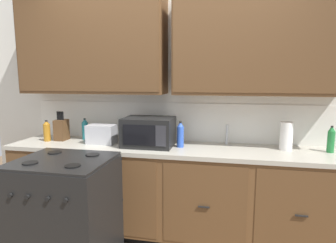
{
  "coord_description": "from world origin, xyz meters",
  "views": [
    {
      "loc": [
        0.56,
        -2.34,
        1.58
      ],
      "look_at": [
        0.02,
        0.27,
        1.18
      ],
      "focal_mm": 30.36,
      "sensor_mm": 36.0,
      "label": 1
    }
  ],
  "objects_px": {
    "bottle_blue": "(180,135)",
    "paper_towel_roll": "(286,136)",
    "bottle_teal": "(85,129)",
    "stove_range": "(66,214)",
    "bottle_amber": "(47,131)",
    "microwave": "(149,132)",
    "knife_block": "(61,129)",
    "bottle_green": "(331,139)",
    "toaster": "(102,134)"
  },
  "relations": [
    {
      "from": "paper_towel_roll",
      "to": "bottle_blue",
      "type": "distance_m",
      "value": 0.98
    },
    {
      "from": "microwave",
      "to": "bottle_green",
      "type": "distance_m",
      "value": 1.66
    },
    {
      "from": "bottle_blue",
      "to": "bottle_amber",
      "type": "relative_size",
      "value": 1.12
    },
    {
      "from": "microwave",
      "to": "bottle_blue",
      "type": "xyz_separation_m",
      "value": [
        0.31,
        0.01,
        -0.02
      ]
    },
    {
      "from": "knife_block",
      "to": "bottle_teal",
      "type": "bearing_deg",
      "value": 21.09
    },
    {
      "from": "stove_range",
      "to": "bottle_teal",
      "type": "relative_size",
      "value": 4.12
    },
    {
      "from": "toaster",
      "to": "paper_towel_roll",
      "type": "height_order",
      "value": "paper_towel_roll"
    },
    {
      "from": "stove_range",
      "to": "bottle_teal",
      "type": "distance_m",
      "value": 0.99
    },
    {
      "from": "knife_block",
      "to": "bottle_green",
      "type": "relative_size",
      "value": 1.28
    },
    {
      "from": "bottle_teal",
      "to": "paper_towel_roll",
      "type": "bearing_deg",
      "value": -1.25
    },
    {
      "from": "toaster",
      "to": "paper_towel_roll",
      "type": "distance_m",
      "value": 1.79
    },
    {
      "from": "knife_block",
      "to": "paper_towel_roll",
      "type": "distance_m",
      "value": 2.27
    },
    {
      "from": "stove_range",
      "to": "microwave",
      "type": "relative_size",
      "value": 1.98
    },
    {
      "from": "microwave",
      "to": "bottle_teal",
      "type": "height_order",
      "value": "microwave"
    },
    {
      "from": "stove_range",
      "to": "bottle_amber",
      "type": "bearing_deg",
      "value": 132.62
    },
    {
      "from": "bottle_amber",
      "to": "microwave",
      "type": "bearing_deg",
      "value": 0.31
    },
    {
      "from": "stove_range",
      "to": "toaster",
      "type": "distance_m",
      "value": 0.84
    },
    {
      "from": "bottle_blue",
      "to": "bottle_teal",
      "type": "bearing_deg",
      "value": 172.39
    },
    {
      "from": "paper_towel_roll",
      "to": "microwave",
      "type": "bearing_deg",
      "value": -175.02
    },
    {
      "from": "bottle_blue",
      "to": "microwave",
      "type": "bearing_deg",
      "value": -177.56
    },
    {
      "from": "bottle_blue",
      "to": "paper_towel_roll",
      "type": "bearing_deg",
      "value": 5.78
    },
    {
      "from": "stove_range",
      "to": "bottle_blue",
      "type": "xyz_separation_m",
      "value": [
        0.86,
        0.63,
        0.59
      ]
    },
    {
      "from": "stove_range",
      "to": "toaster",
      "type": "relative_size",
      "value": 3.39
    },
    {
      "from": "bottle_green",
      "to": "stove_range",
      "type": "bearing_deg",
      "value": -162.32
    },
    {
      "from": "bottle_green",
      "to": "bottle_teal",
      "type": "distance_m",
      "value": 2.42
    },
    {
      "from": "paper_towel_roll",
      "to": "bottle_green",
      "type": "xyz_separation_m",
      "value": [
        0.37,
        -0.02,
        -0.01
      ]
    },
    {
      "from": "knife_block",
      "to": "bottle_blue",
      "type": "xyz_separation_m",
      "value": [
        1.3,
        -0.06,
        0.01
      ]
    },
    {
      "from": "bottle_green",
      "to": "bottle_blue",
      "type": "bearing_deg",
      "value": -176.84
    },
    {
      "from": "stove_range",
      "to": "bottle_amber",
      "type": "relative_size",
      "value": 4.26
    },
    {
      "from": "toaster",
      "to": "bottle_blue",
      "type": "bearing_deg",
      "value": 0.06
    },
    {
      "from": "bottle_blue",
      "to": "bottle_teal",
      "type": "xyz_separation_m",
      "value": [
        -1.07,
        0.14,
        -0.01
      ]
    },
    {
      "from": "microwave",
      "to": "bottle_teal",
      "type": "relative_size",
      "value": 2.08
    },
    {
      "from": "toaster",
      "to": "knife_block",
      "type": "bearing_deg",
      "value": 173.45
    },
    {
      "from": "paper_towel_roll",
      "to": "toaster",
      "type": "bearing_deg",
      "value": -176.81
    },
    {
      "from": "microwave",
      "to": "knife_block",
      "type": "xyz_separation_m",
      "value": [
        -0.99,
        0.07,
        -0.02
      ]
    },
    {
      "from": "microwave",
      "to": "knife_block",
      "type": "bearing_deg",
      "value": 176.03
    },
    {
      "from": "bottle_amber",
      "to": "bottle_blue",
      "type": "bearing_deg",
      "value": 0.78
    },
    {
      "from": "stove_range",
      "to": "knife_block",
      "type": "xyz_separation_m",
      "value": [
        -0.44,
        0.68,
        0.58
      ]
    },
    {
      "from": "bottle_teal",
      "to": "knife_block",
      "type": "bearing_deg",
      "value": -158.91
    },
    {
      "from": "knife_block",
      "to": "bottle_blue",
      "type": "bearing_deg",
      "value": -2.44
    },
    {
      "from": "paper_towel_roll",
      "to": "bottle_amber",
      "type": "bearing_deg",
      "value": -177.18
    },
    {
      "from": "bottle_teal",
      "to": "bottle_amber",
      "type": "xyz_separation_m",
      "value": [
        -0.35,
        -0.16,
        -0.0
      ]
    },
    {
      "from": "bottle_green",
      "to": "knife_block",
      "type": "bearing_deg",
      "value": -179.59
    },
    {
      "from": "paper_towel_roll",
      "to": "bottle_amber",
      "type": "xyz_separation_m",
      "value": [
        -2.4,
        -0.12,
        -0.02
      ]
    },
    {
      "from": "microwave",
      "to": "bottle_amber",
      "type": "xyz_separation_m",
      "value": [
        -1.11,
        -0.01,
        -0.03
      ]
    },
    {
      "from": "bottle_green",
      "to": "microwave",
      "type": "bearing_deg",
      "value": -176.98
    },
    {
      "from": "paper_towel_roll",
      "to": "bottle_amber",
      "type": "relative_size",
      "value": 1.17
    },
    {
      "from": "knife_block",
      "to": "bottle_green",
      "type": "bearing_deg",
      "value": 0.41
    },
    {
      "from": "bottle_green",
      "to": "bottle_teal",
      "type": "bearing_deg",
      "value": 178.36
    },
    {
      "from": "knife_block",
      "to": "paper_towel_roll",
      "type": "relative_size",
      "value": 1.19
    }
  ]
}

